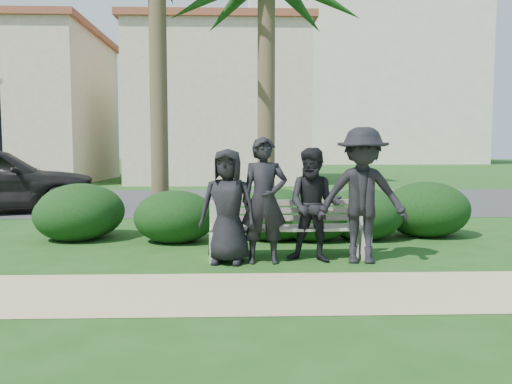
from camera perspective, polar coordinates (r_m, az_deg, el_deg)
ground at (r=7.18m, az=-1.48°, el=-7.38°), size 160.00×160.00×0.00m
footpath at (r=5.43m, az=-1.36°, el=-11.38°), size 30.00×1.60×0.01m
asphalt_street at (r=15.09m, az=-1.66°, el=-0.97°), size 160.00×8.00×0.01m
stucco_bldg_right at (r=25.13m, az=-4.07°, el=9.68°), size 8.40×8.40×7.30m
hotel_tower at (r=64.69m, az=11.14°, el=15.28°), size 26.00×18.00×37.30m
park_bench at (r=7.07m, az=3.77°, el=-4.68°), size 2.25×0.61×0.78m
man_a at (r=6.66m, az=-3.25°, el=-1.64°), size 0.83×0.62×1.54m
man_b at (r=6.65m, az=0.95°, el=-0.98°), size 0.62×0.42×1.69m
man_c at (r=6.78m, az=6.68°, el=-1.50°), size 0.89×0.77×1.55m
man_d at (r=6.82m, az=12.05°, el=-0.39°), size 1.26×0.84×1.82m
hedge_a at (r=9.15m, az=-19.38°, el=-1.91°), size 1.50×1.24×0.98m
hedge_b at (r=8.93m, az=-19.99°, el=-2.35°), size 1.37×1.14×0.90m
hedge_c at (r=8.35m, az=-9.23°, el=-2.64°), size 1.36×1.12×0.89m
hedge_d at (r=8.47m, az=2.20°, el=-2.40°), size 1.39×1.15×0.91m
hedge_e at (r=8.47m, az=6.49°, el=-2.47°), size 1.37×1.14×0.90m
hedge_f at (r=9.31m, az=18.89°, el=-1.73°), size 1.53×1.26×1.00m
hedge_extra at (r=8.71m, az=12.10°, el=-2.31°), size 1.39×1.15×0.91m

